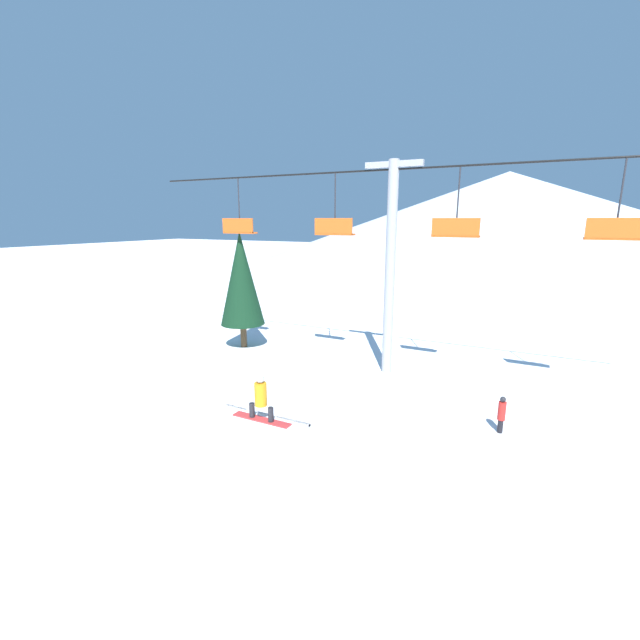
{
  "coord_description": "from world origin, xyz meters",
  "views": [
    {
      "loc": [
        5.7,
        -5.92,
        6.66
      ],
      "look_at": [
        -0.01,
        5.4,
        3.68
      ],
      "focal_mm": 24.0,
      "sensor_mm": 36.0,
      "label": 1
    }
  ],
  "objects_px": {
    "snow_ramp": "(222,484)",
    "snowboarder": "(261,399)",
    "pine_tree_near": "(241,279)",
    "distant_skier": "(502,413)"
  },
  "relations": [
    {
      "from": "distant_skier",
      "to": "snow_ramp",
      "type": "bearing_deg",
      "value": -125.67
    },
    {
      "from": "pine_tree_near",
      "to": "distant_skier",
      "type": "height_order",
      "value": "pine_tree_near"
    },
    {
      "from": "snowboarder",
      "to": "snow_ramp",
      "type": "bearing_deg",
      "value": -94.15
    },
    {
      "from": "pine_tree_near",
      "to": "snow_ramp",
      "type": "bearing_deg",
      "value": -55.22
    },
    {
      "from": "snow_ramp",
      "to": "snowboarder",
      "type": "relative_size",
      "value": 2.3
    },
    {
      "from": "distant_skier",
      "to": "pine_tree_near",
      "type": "bearing_deg",
      "value": 162.87
    },
    {
      "from": "snow_ramp",
      "to": "distant_skier",
      "type": "xyz_separation_m",
      "value": [
        5.22,
        7.28,
        -0.27
      ]
    },
    {
      "from": "snow_ramp",
      "to": "snowboarder",
      "type": "distance_m",
      "value": 2.07
    },
    {
      "from": "distant_skier",
      "to": "snowboarder",
      "type": "bearing_deg",
      "value": -131.2
    },
    {
      "from": "snow_ramp",
      "to": "pine_tree_near",
      "type": "height_order",
      "value": "pine_tree_near"
    }
  ]
}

